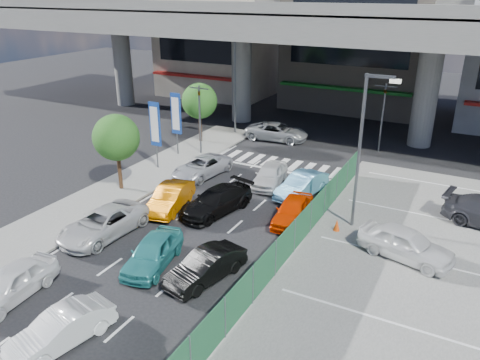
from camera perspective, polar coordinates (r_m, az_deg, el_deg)
The scene contains 29 objects.
ground at distance 23.30m, azimuth -7.65°, elevation -7.91°, with size 120.00×120.00×0.00m, color black.
parking_lot at distance 21.62m, azimuth 21.01°, elevation -11.93°, with size 12.00×28.00×0.06m, color #5F5F5D.
sidewalk_left at distance 30.07m, azimuth -14.23°, elevation -1.05°, with size 4.00×30.00×0.12m, color #5F5F5D.
fence_run at distance 21.37m, azimuth 5.64°, elevation -8.03°, with size 0.16×22.00×1.80m, color #1C5330, non-canonical shape.
expressway at distance 40.12m, azimuth 10.88°, elevation 17.89°, with size 64.00×14.00×10.75m.
building_west at distance 55.94m, azimuth -2.44°, elevation 17.11°, with size 12.00×10.90×13.00m.
building_center at distance 50.76m, azimuth 14.72°, elevation 17.02°, with size 14.00×10.90×15.00m.
traffic_light_left at distance 34.44m, azimuth -4.98°, elevation 9.35°, with size 1.60×1.24×5.20m.
traffic_light_right at distance 36.60m, azimuth 17.17°, elevation 9.23°, with size 1.60×1.24×5.20m.
street_lamp_right at distance 23.73m, azimuth 14.88°, elevation 4.70°, with size 1.65×0.22×8.00m.
street_lamp_left at distance 39.40m, azimuth -0.38°, elevation 12.33°, with size 1.65×0.22×8.00m.
signboard_near at distance 32.06m, azimuth -10.31°, elevation 6.47°, with size 0.80×0.14×4.70m.
signboard_far at distance 34.61m, azimuth -7.80°, elevation 7.80°, with size 0.80×0.14×4.70m.
tree_near at distance 28.95m, azimuth -14.86°, elevation 5.00°, with size 2.80×2.80×4.80m.
tree_far at distance 37.45m, azimuth -4.96°, elevation 9.55°, with size 2.80×2.80×4.80m.
van_white_back_left at distance 21.35m, azimuth -26.10°, elevation -11.20°, with size 1.63×4.05×1.38m, color white.
hatch_white_back_mid at distance 18.26m, azimuth -20.99°, elevation -16.65°, with size 1.33×3.83×1.26m, color white.
sedan_white_mid_left at distance 24.63m, azimuth -16.34°, elevation -5.09°, with size 2.29×4.97×1.38m, color silver.
taxi_teal_mid at distance 21.61m, azimuth -10.58°, elevation -8.62°, with size 1.63×4.05×1.38m, color teal.
hatch_black_mid_right at distance 20.38m, azimuth -4.17°, elevation -10.47°, with size 1.37×3.93×1.30m, color black.
taxi_orange_left at distance 26.71m, azimuth -8.48°, elevation -2.15°, with size 1.46×4.19×1.38m, color #C06000.
sedan_black_mid at distance 26.07m, azimuth -2.89°, elevation -2.56°, with size 1.93×4.74×1.38m, color black.
taxi_orange_right at distance 25.16m, azimuth 6.47°, elevation -3.69°, with size 1.59×3.95×1.35m, color #E23200.
wagon_silver_front_left at distance 31.25m, azimuth -4.64°, elevation 1.64°, with size 2.10×4.56×1.27m, color #ADAEB5.
sedan_white_front_mid at distance 29.70m, azimuth 3.66°, elevation 0.65°, with size 1.62×4.03×1.37m, color silver.
kei_truck_front_right at distance 28.31m, azimuth 7.54°, elevation -0.64°, with size 1.46×4.19×1.38m, color #5698C2.
crossing_wagon_silver at distance 38.70m, azimuth 4.53°, elevation 5.89°, with size 2.34×5.06×1.41m, color #94979B.
parked_sedan_white at distance 22.96m, azimuth 19.56°, elevation -7.31°, with size 1.76×4.37×1.49m, color silver.
traffic_cone at distance 24.67m, azimuth 11.71°, elevation -5.38°, with size 0.33×0.33×0.64m, color #DE460C.
Camera 1 is at (12.02, -16.17, 11.71)m, focal length 35.00 mm.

